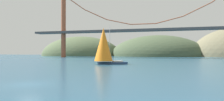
{
  "coord_description": "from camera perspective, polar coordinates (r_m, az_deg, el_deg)",
  "views": [
    {
      "loc": [
        14.78,
        -19.35,
        3.55
      ],
      "look_at": [
        0.0,
        32.85,
        3.78
      ],
      "focal_mm": 33.67,
      "sensor_mm": 36.0,
      "label": 1
    }
  ],
  "objects": [
    {
      "name": "ground_plane",
      "position": [
        24.6,
        -21.58,
        -8.52
      ],
      "size": [
        360.0,
        360.0,
        0.0
      ],
      "primitive_type": "plane",
      "color": "navy"
    },
    {
      "name": "suspension_bridge",
      "position": [
        116.05,
        8.44,
        6.28
      ],
      "size": [
        132.45,
        6.0,
        38.09
      ],
      "color": "brown",
      "rests_on": "ground_plane"
    },
    {
      "name": "headland_left",
      "position": [
        169.42,
        -8.52,
        -1.44
      ],
      "size": [
        65.47,
        44.0,
        30.79
      ],
      "primitive_type": "ellipsoid",
      "color": "#4C5B3D",
      "rests_on": "ground_plane"
    },
    {
      "name": "headland_center",
      "position": [
        154.7,
        12.18,
        -1.55
      ],
      "size": [
        68.96,
        44.0,
        30.38
      ],
      "primitive_type": "ellipsoid",
      "color": "#425138",
      "rests_on": "ground_plane"
    },
    {
      "name": "sailboat_orange_sail",
      "position": [
        58.14,
        -2.18,
        1.4
      ],
      "size": [
        9.83,
        8.09,
        10.68
      ],
      "color": "navy",
      "rests_on": "ground_plane"
    }
  ]
}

